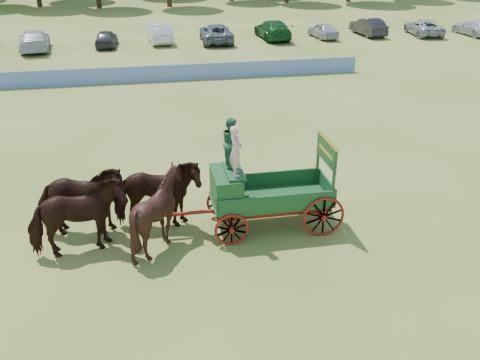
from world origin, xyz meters
name	(u,v)px	position (x,y,z in m)	size (l,w,h in m)	color
ground	(224,212)	(0.00, 0.00, 0.00)	(160.00, 160.00, 0.00)	#9B8F46
horse_lead_left	(78,218)	(-4.69, -1.73, 1.22)	(1.32, 2.90, 2.45)	black
horse_lead_right	(81,201)	(-4.69, -0.63, 1.22)	(1.32, 2.90, 2.45)	black
horse_wheel_left	(159,211)	(-2.29, -1.73, 1.23)	(1.98, 2.23, 2.45)	black
horse_wheel_right	(157,195)	(-2.29, -0.63, 1.22)	(1.32, 2.90, 2.45)	black
farm_dray	(249,182)	(0.66, -1.15, 1.67)	(6.00, 2.00, 3.75)	maroon
sponsor_banner	(164,73)	(-1.00, 18.00, 0.53)	(26.00, 0.08, 1.05)	#1F40A8
parked_cars	(186,34)	(1.63, 30.08, 0.76)	(55.86, 7.04, 1.63)	silver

